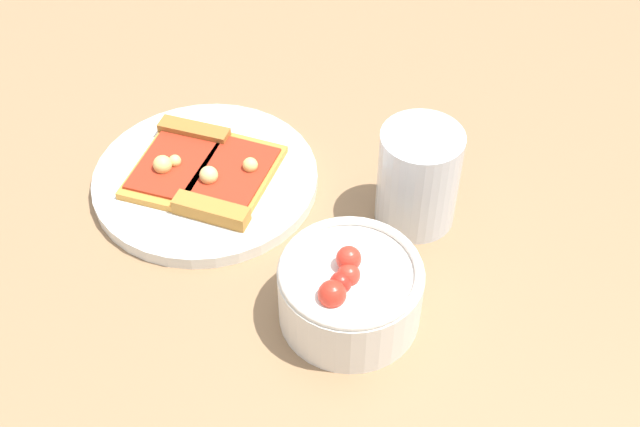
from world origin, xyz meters
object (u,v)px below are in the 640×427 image
Objects in this scene: pizza_slice_near at (179,158)px; plate at (204,180)px; soda_glass at (418,180)px; salad_bowl at (350,291)px; pizza_slice_far at (228,184)px.

plate is at bearing -146.14° from pizza_slice_near.
soda_glass reaches higher than plate.
plate is at bearing 19.71° from salad_bowl.
pizza_slice_near is 1.34× the size of soda_glass.
soda_glass reaches higher than pizza_slice_far.
plate is 0.04m from pizza_slice_near.
pizza_slice_near reaches higher than plate.
soda_glass is at bearing -50.31° from salad_bowl.
pizza_slice_far is at bearing -147.97° from plate.
pizza_slice_near is 0.25m from salad_bowl.
pizza_slice_near and pizza_slice_far have the same top height.
pizza_slice_near is 0.99× the size of pizza_slice_far.
plate is 1.65× the size of pizza_slice_near.
pizza_slice_far is (-0.03, -0.02, 0.01)m from plate.
pizza_slice_far is at bearing 61.45° from soda_glass.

